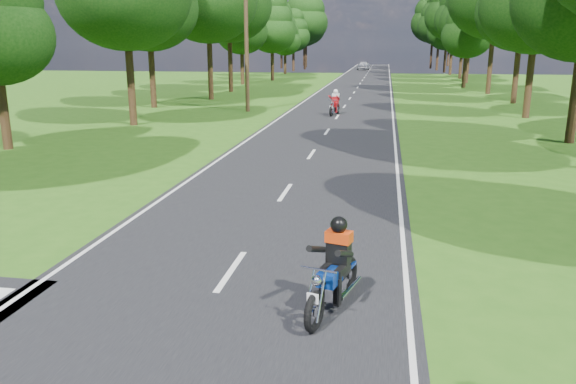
# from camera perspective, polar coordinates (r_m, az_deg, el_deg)

# --- Properties ---
(ground) EXTENTS (160.00, 160.00, 0.00)m
(ground) POSITION_cam_1_polar(r_m,az_deg,el_deg) (9.19, -9.19, -12.79)
(ground) COLOR #295713
(ground) RESTS_ON ground
(main_road) EXTENTS (7.00, 140.00, 0.02)m
(main_road) POSITION_cam_1_polar(r_m,az_deg,el_deg) (57.90, 7.06, 10.48)
(main_road) COLOR black
(main_road) RESTS_ON ground
(road_markings) EXTENTS (7.40, 140.00, 0.01)m
(road_markings) POSITION_cam_1_polar(r_m,az_deg,el_deg) (56.04, 6.83, 10.36)
(road_markings) COLOR silver
(road_markings) RESTS_ON main_road
(treeline) EXTENTS (40.00, 115.35, 14.78)m
(treeline) POSITION_cam_1_polar(r_m,az_deg,el_deg) (67.88, 9.01, 17.99)
(treeline) COLOR black
(treeline) RESTS_ON ground
(telegraph_pole) EXTENTS (1.20, 0.26, 8.00)m
(telegraph_pole) POSITION_cam_1_polar(r_m,az_deg,el_deg) (36.74, -4.23, 14.49)
(telegraph_pole) COLOR #382616
(telegraph_pole) RESTS_ON ground
(rider_near_blue) EXTENTS (1.10, 1.95, 1.55)m
(rider_near_blue) POSITION_cam_1_polar(r_m,az_deg,el_deg) (9.08, 4.64, -7.48)
(rider_near_blue) COLOR navy
(rider_near_blue) RESTS_ON main_road
(rider_far_red) EXTENTS (0.91, 1.94, 1.56)m
(rider_far_red) POSITION_cam_1_polar(r_m,az_deg,el_deg) (34.91, 4.76, 9.08)
(rider_far_red) COLOR #9E0C11
(rider_far_red) RESTS_ON main_road
(distant_car) EXTENTS (2.25, 4.56, 1.49)m
(distant_car) POSITION_cam_1_polar(r_m,az_deg,el_deg) (98.94, 7.68, 12.63)
(distant_car) COLOR #B4B6BB
(distant_car) RESTS_ON main_road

